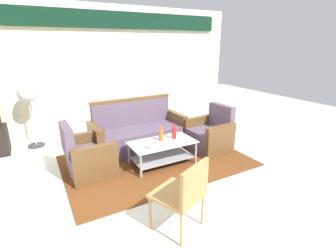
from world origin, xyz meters
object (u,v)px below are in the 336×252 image
(armchair_right, at_px, (210,135))
(couch, at_px, (138,133))
(bottle_orange, at_px, (161,135))
(bottle_red, at_px, (174,133))
(cup, at_px, (151,146))
(wicker_chair, at_px, (184,191))
(coffee_table, at_px, (162,149))
(pedestal_fan, at_px, (28,97))
(armchair_left, at_px, (88,157))

(armchair_right, bearing_deg, couch, 55.94)
(bottle_orange, bearing_deg, bottle_red, -4.76)
(bottle_orange, height_order, cup, bottle_orange)
(bottle_red, bearing_deg, cup, -157.93)
(wicker_chair, bearing_deg, coffee_table, 47.11)
(coffee_table, relative_size, cup, 11.00)
(couch, xyz_separation_m, cup, (-0.19, -1.00, 0.14))
(couch, bearing_deg, coffee_table, 95.26)
(cup, bearing_deg, bottle_orange, 38.78)
(pedestal_fan, relative_size, wicker_chair, 1.51)
(coffee_table, distance_m, cup, 0.39)
(bottle_red, xyz_separation_m, pedestal_fan, (-2.13, 1.89, 0.50))
(coffee_table, xyz_separation_m, pedestal_fan, (-1.87, 1.94, 0.74))
(cup, bearing_deg, wicker_chair, -100.70)
(armchair_right, relative_size, wicker_chair, 1.01)
(armchair_left, relative_size, wicker_chair, 1.01)
(armchair_right, bearing_deg, wicker_chair, 131.50)
(armchair_right, relative_size, cup, 8.50)
(armchair_right, xyz_separation_m, wicker_chair, (-1.65, -1.65, 0.21))
(wicker_chair, bearing_deg, armchair_left, 86.06)
(armchair_right, xyz_separation_m, cup, (-1.39, -0.29, 0.17))
(coffee_table, xyz_separation_m, wicker_chair, (-0.55, -1.53, 0.22))
(wicker_chair, bearing_deg, cup, 56.03)
(couch, xyz_separation_m, bottle_red, (0.36, -0.78, 0.20))
(couch, bearing_deg, bottle_red, 113.32)
(couch, distance_m, cup, 1.03)
(couch, distance_m, wicker_chair, 2.40)
(armchair_right, xyz_separation_m, bottle_red, (-0.84, -0.07, 0.23))
(couch, relative_size, pedestal_fan, 1.43)
(armchair_left, xyz_separation_m, pedestal_fan, (-0.70, 1.68, 0.73))
(coffee_table, distance_m, bottle_orange, 0.25)
(couch, height_order, coffee_table, couch)
(armchair_right, bearing_deg, cup, 98.30)
(bottle_red, bearing_deg, bottle_orange, 175.24)
(armchair_left, relative_size, cup, 8.50)
(coffee_table, xyz_separation_m, bottle_orange, (0.01, 0.07, 0.24))
(bottle_red, bearing_deg, armchair_left, 171.56)
(pedestal_fan, distance_m, wicker_chair, 3.75)
(couch, bearing_deg, armchair_right, 147.98)
(armchair_left, distance_m, armchair_right, 2.28)
(armchair_left, distance_m, coffee_table, 1.20)
(armchair_left, relative_size, bottle_red, 3.05)
(armchair_left, height_order, pedestal_fan, pedestal_fan)
(couch, distance_m, coffee_table, 0.83)
(couch, relative_size, bottle_orange, 6.87)
(couch, distance_m, pedestal_fan, 2.21)
(couch, height_order, armchair_right, couch)
(coffee_table, relative_size, bottle_orange, 4.16)
(armchair_left, bearing_deg, couch, 116.71)
(coffee_table, xyz_separation_m, cup, (-0.29, -0.17, 0.19))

